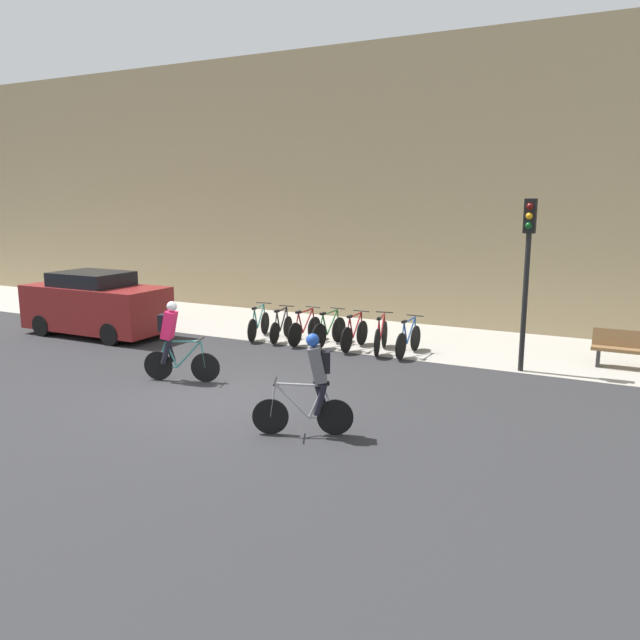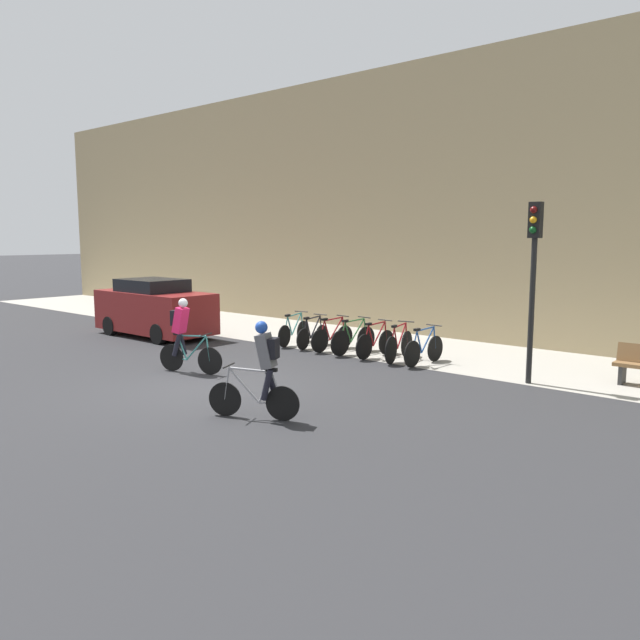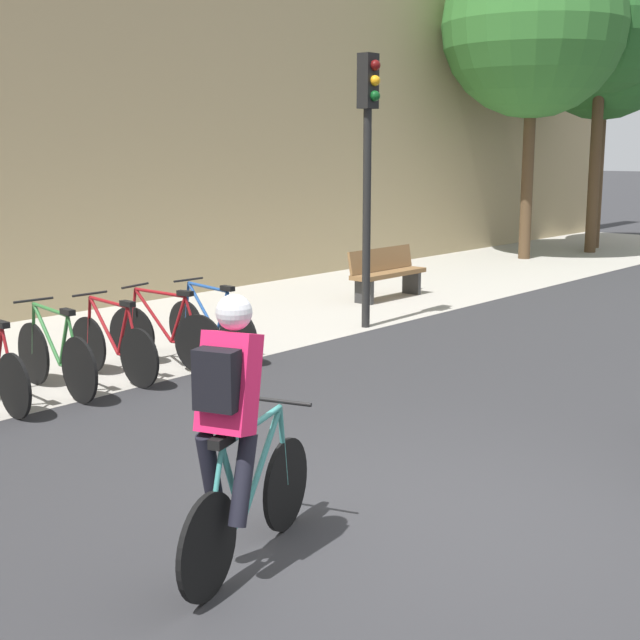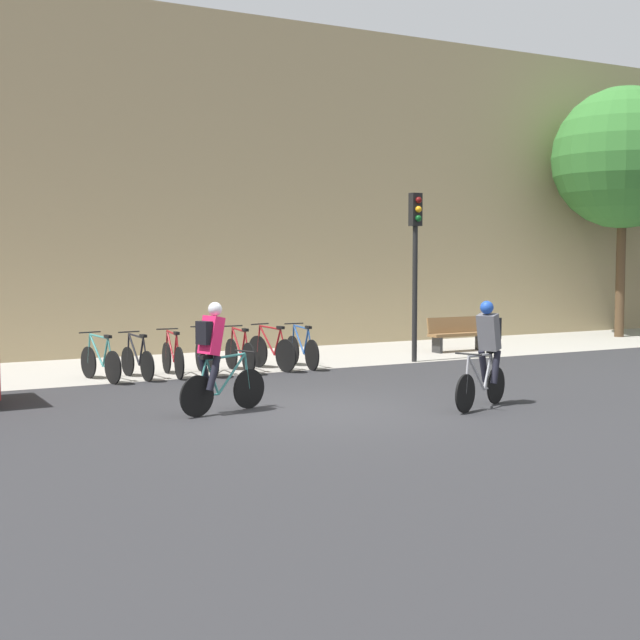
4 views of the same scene
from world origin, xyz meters
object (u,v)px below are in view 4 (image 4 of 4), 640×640
parked_bike_4 (240,353)px  traffic_light_pole (415,246)px  parked_bike_6 (302,350)px  parked_bike_3 (207,355)px  bench (458,333)px  parked_bike_0 (100,361)px  parked_bike_5 (272,351)px  parked_bike_2 (173,357)px  cyclist_pink (215,354)px  parked_bike_1 (137,360)px  cyclist_grey (487,350)px

parked_bike_4 → traffic_light_pole: bearing=-3.7°
parked_bike_6 → traffic_light_pole: traffic_light_pole is taller
parked_bike_3 → bench: size_ratio=1.00×
parked_bike_0 → parked_bike_5: 3.74m
parked_bike_0 → parked_bike_3: bearing=0.0°
parked_bike_2 → parked_bike_5: (2.24, 0.00, 0.02)m
parked_bike_2 → parked_bike_6: size_ratio=0.98×
cyclist_pink → parked_bike_0: size_ratio=1.05×
parked_bike_4 → bench: bearing=9.2°
parked_bike_5 → parked_bike_1: bearing=-180.0°
parked_bike_4 → traffic_light_pole: (4.31, -0.28, 2.30)m
parked_bike_1 → traffic_light_pole: 6.96m
cyclist_pink → bench: size_ratio=1.02×
cyclist_pink → parked_bike_5: 5.48m
parked_bike_3 → parked_bike_4: bearing=0.0°
cyclist_pink → parked_bike_2: 4.61m
cyclist_pink → traffic_light_pole: bearing=32.4°
parked_bike_0 → parked_bike_5: parked_bike_5 is taller
parked_bike_5 → parked_bike_3: bearing=-180.0°
cyclist_pink → parked_bike_0: (-0.64, 4.49, -0.55)m
parked_bike_1 → traffic_light_pole: size_ratio=0.40×
cyclist_grey → bench: 8.48m
cyclist_grey → parked_bike_1: (-4.10, 5.96, -0.57)m
parked_bike_1 → parked_bike_3: (1.49, 0.00, 0.03)m
parked_bike_5 → bench: bearing=10.3°
parked_bike_0 → parked_bike_4: size_ratio=1.01×
parked_bike_1 → bench: 8.89m
cyclist_pink → cyclist_grey: (4.20, -1.46, 0.00)m
parked_bike_6 → traffic_light_pole: size_ratio=0.43×
parked_bike_1 → traffic_light_pole: (6.56, -0.27, 2.33)m
parked_bike_1 → parked_bike_3: bearing=0.0°
parked_bike_0 → parked_bike_3: 2.24m
parked_bike_1 → parked_bike_4: bearing=0.0°
parked_bike_0 → parked_bike_5: size_ratio=0.97×
parked_bike_2 → traffic_light_pole: 6.26m
parked_bike_1 → parked_bike_3: parked_bike_3 is taller
bench → parked_bike_6: bearing=-168.2°
traffic_light_pole → cyclist_grey: bearing=-113.4°
parked_bike_0 → parked_bike_1: parked_bike_0 is taller
cyclist_pink → parked_bike_1: size_ratio=1.13×
cyclist_grey → traffic_light_pole: size_ratio=0.45×
cyclist_pink → parked_bike_0: bearing=98.2°
parked_bike_3 → bench: parked_bike_3 is taller
cyclist_grey → parked_bike_5: 6.08m
parked_bike_0 → traffic_light_pole: 7.66m
cyclist_pink → parked_bike_5: size_ratio=1.02×
parked_bike_2 → traffic_light_pole: traffic_light_pole is taller
parked_bike_4 → parked_bike_6: bearing=-0.0°
parked_bike_6 → bench: 5.20m
cyclist_pink → parked_bike_3: bearing=70.5°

